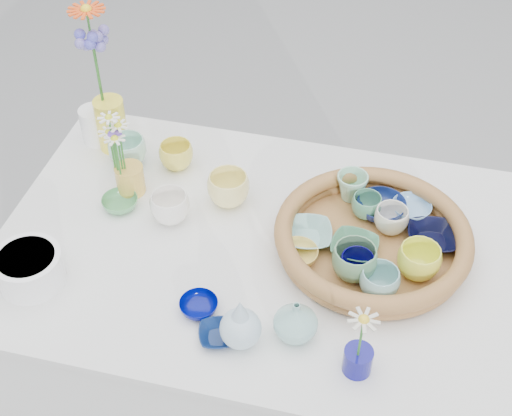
% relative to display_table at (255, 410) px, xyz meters
% --- Properties ---
extents(ground, '(80.00, 80.00, 0.00)m').
position_rel_display_table_xyz_m(ground, '(0.00, 0.00, 0.00)').
color(ground, gray).
extents(display_table, '(1.26, 0.86, 0.77)m').
position_rel_display_table_xyz_m(display_table, '(0.00, 0.00, 0.00)').
color(display_table, silver).
rests_on(display_table, ground).
extents(wicker_tray, '(0.47, 0.47, 0.08)m').
position_rel_display_table_xyz_m(wicker_tray, '(0.28, 0.05, 0.80)').
color(wicker_tray, brown).
rests_on(wicker_tray, display_table).
extents(tray_ceramic_0, '(0.15, 0.15, 0.04)m').
position_rel_display_table_xyz_m(tray_ceramic_0, '(0.29, 0.16, 0.80)').
color(tray_ceramic_0, navy).
rests_on(tray_ceramic_0, wicker_tray).
extents(tray_ceramic_1, '(0.14, 0.14, 0.03)m').
position_rel_display_table_xyz_m(tray_ceramic_1, '(0.42, 0.09, 0.80)').
color(tray_ceramic_1, black).
rests_on(tray_ceramic_1, wicker_tray).
extents(tray_ceramic_2, '(0.11, 0.11, 0.08)m').
position_rel_display_table_xyz_m(tray_ceramic_2, '(0.39, -0.02, 0.82)').
color(tray_ceramic_2, '#E6EB3E').
rests_on(tray_ceramic_2, wicker_tray).
extents(tray_ceramic_3, '(0.13, 0.13, 0.03)m').
position_rel_display_table_xyz_m(tray_ceramic_3, '(0.24, 0.02, 0.80)').
color(tray_ceramic_3, '#3E7A55').
rests_on(tray_ceramic_3, wicker_tray).
extents(tray_ceramic_4, '(0.11, 0.11, 0.08)m').
position_rel_display_table_xyz_m(tray_ceramic_4, '(0.25, -0.05, 0.82)').
color(tray_ceramic_4, '#5A8960').
rests_on(tray_ceramic_4, wicker_tray).
extents(tray_ceramic_5, '(0.14, 0.14, 0.03)m').
position_rel_display_table_xyz_m(tray_ceramic_5, '(0.12, 0.03, 0.80)').
color(tray_ceramic_5, '#81B7AF').
rests_on(tray_ceramic_5, wicker_tray).
extents(tray_ceramic_6, '(0.09, 0.09, 0.07)m').
position_rel_display_table_xyz_m(tray_ceramic_6, '(0.21, 0.21, 0.82)').
color(tray_ceramic_6, '#97D2AE').
rests_on(tray_ceramic_6, wicker_tray).
extents(tray_ceramic_7, '(0.10, 0.10, 0.07)m').
position_rel_display_table_xyz_m(tray_ceramic_7, '(0.32, 0.11, 0.82)').
color(tray_ceramic_7, white).
rests_on(tray_ceramic_7, wicker_tray).
extents(tray_ceramic_8, '(0.13, 0.13, 0.03)m').
position_rel_display_table_xyz_m(tray_ceramic_8, '(0.36, 0.18, 0.80)').
color(tray_ceramic_8, '#87B8E2').
rests_on(tray_ceramic_8, wicker_tray).
extents(tray_ceramic_9, '(0.09, 0.09, 0.06)m').
position_rel_display_table_xyz_m(tray_ceramic_9, '(0.26, -0.06, 0.82)').
color(tray_ceramic_9, '#070254').
rests_on(tray_ceramic_9, wicker_tray).
extents(tray_ceramic_10, '(0.12, 0.12, 0.03)m').
position_rel_display_table_xyz_m(tray_ceramic_10, '(0.12, -0.04, 0.80)').
color(tray_ceramic_10, '#F6CC59').
rests_on(tray_ceramic_10, wicker_tray).
extents(tray_ceramic_11, '(0.10, 0.10, 0.07)m').
position_rel_display_table_xyz_m(tray_ceramic_11, '(0.31, -0.10, 0.82)').
color(tray_ceramic_11, '#7EB5B1').
rests_on(tray_ceramic_11, wicker_tray).
extents(tray_ceramic_12, '(0.08, 0.08, 0.06)m').
position_rel_display_table_xyz_m(tray_ceramic_12, '(0.25, 0.15, 0.81)').
color(tray_ceramic_12, '#529571').
rests_on(tray_ceramic_12, wicker_tray).
extents(loose_ceramic_0, '(0.12, 0.12, 0.07)m').
position_rel_display_table_xyz_m(loose_ceramic_0, '(-0.28, 0.24, 0.80)').
color(loose_ceramic_0, '#E8D74A').
rests_on(loose_ceramic_0, display_table).
extents(loose_ceramic_1, '(0.12, 0.12, 0.09)m').
position_rel_display_table_xyz_m(loose_ceramic_1, '(-0.10, 0.14, 0.81)').
color(loose_ceramic_1, '#FCED89').
rests_on(loose_ceramic_1, display_table).
extents(loose_ceramic_2, '(0.12, 0.12, 0.03)m').
position_rel_display_table_xyz_m(loose_ceramic_2, '(-0.37, 0.05, 0.78)').
color(loose_ceramic_2, '#519D5E').
rests_on(loose_ceramic_2, display_table).
extents(loose_ceramic_3, '(0.12, 0.12, 0.08)m').
position_rel_display_table_xyz_m(loose_ceramic_3, '(-0.23, 0.04, 0.80)').
color(loose_ceramic_3, white).
rests_on(loose_ceramic_3, display_table).
extents(loose_ceramic_4, '(0.10, 0.10, 0.03)m').
position_rel_display_table_xyz_m(loose_ceramic_4, '(-0.07, -0.23, 0.78)').
color(loose_ceramic_4, '#000669').
rests_on(loose_ceramic_4, display_table).
extents(loose_ceramic_5, '(0.11, 0.11, 0.08)m').
position_rel_display_table_xyz_m(loose_ceramic_5, '(-0.41, 0.22, 0.81)').
color(loose_ceramic_5, '#A3DCC5').
rests_on(loose_ceramic_5, display_table).
extents(loose_ceramic_6, '(0.11, 0.11, 0.02)m').
position_rel_display_table_xyz_m(loose_ceramic_6, '(-0.01, -0.29, 0.78)').
color(loose_ceramic_6, '#0B1F4D').
rests_on(loose_ceramic_6, display_table).
extents(fluted_bowl, '(0.16, 0.16, 0.08)m').
position_rel_display_table_xyz_m(fluted_bowl, '(-0.47, -0.23, 0.81)').
color(fluted_bowl, white).
rests_on(fluted_bowl, display_table).
extents(bud_vase_paleblue, '(0.10, 0.10, 0.14)m').
position_rel_display_table_xyz_m(bud_vase_paleblue, '(0.04, -0.29, 0.83)').
color(bud_vase_paleblue, silver).
rests_on(bud_vase_paleblue, display_table).
extents(bud_vase_seafoam, '(0.11, 0.11, 0.10)m').
position_rel_display_table_xyz_m(bud_vase_seafoam, '(0.15, -0.24, 0.82)').
color(bud_vase_seafoam, '#88BBB3').
rests_on(bud_vase_seafoam, display_table).
extents(bud_vase_cobalt, '(0.07, 0.07, 0.06)m').
position_rel_display_table_xyz_m(bud_vase_cobalt, '(0.29, -0.30, 0.80)').
color(bud_vase_cobalt, navy).
rests_on(bud_vase_cobalt, display_table).
extents(single_daisy, '(0.09, 0.09, 0.13)m').
position_rel_display_table_xyz_m(single_daisy, '(0.29, -0.30, 0.88)').
color(single_daisy, beige).
rests_on(single_daisy, bud_vase_cobalt).
extents(tall_vase_yellow, '(0.11, 0.11, 0.16)m').
position_rel_display_table_xyz_m(tall_vase_yellow, '(-0.48, 0.28, 0.84)').
color(tall_vase_yellow, yellow).
rests_on(tall_vase_yellow, display_table).
extents(gerbera, '(0.14, 0.14, 0.29)m').
position_rel_display_table_xyz_m(gerbera, '(-0.49, 0.28, 1.05)').
color(gerbera, '#FF5016').
rests_on(gerbera, tall_vase_yellow).
extents(hydrangea, '(0.08, 0.08, 0.25)m').
position_rel_display_table_xyz_m(hydrangea, '(-0.49, 0.29, 1.01)').
color(hydrangea, '#504FC7').
rests_on(hydrangea, tall_vase_yellow).
extents(white_pitcher, '(0.12, 0.10, 0.11)m').
position_rel_display_table_xyz_m(white_pitcher, '(-0.54, 0.30, 0.82)').
color(white_pitcher, white).
rests_on(white_pitcher, display_table).
extents(daisy_cup, '(0.08, 0.08, 0.08)m').
position_rel_display_table_xyz_m(daisy_cup, '(-0.36, 0.11, 0.81)').
color(daisy_cup, gold).
rests_on(daisy_cup, display_table).
extents(daisy_posy, '(0.11, 0.11, 0.17)m').
position_rel_display_table_xyz_m(daisy_posy, '(-0.38, 0.11, 0.93)').
color(daisy_posy, white).
rests_on(daisy_posy, daisy_cup).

